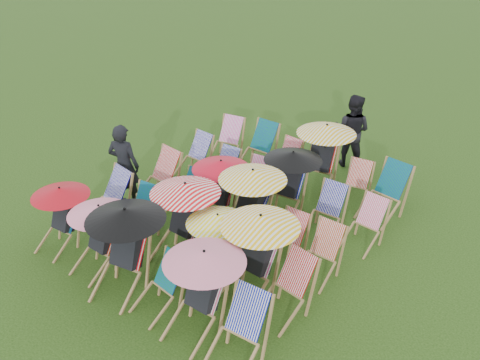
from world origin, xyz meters
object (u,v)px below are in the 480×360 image
Objects in this scene: deckchair_5 at (236,334)px; deckchair_29 at (384,193)px; person_rear at (352,131)px; person_left at (124,166)px; deckchair_0 at (59,217)px.

deckchair_29 is (-0.05, 4.58, 0.02)m from deckchair_5.
person_left is at bearing 50.15° from person_rear.
deckchair_5 is 0.97× the size of deckchair_29.
deckchair_29 is 0.61× the size of person_rear.
deckchair_0 reaches higher than deckchair_5.
deckchair_0 is 1.15× the size of deckchair_29.
deckchair_0 is 0.70× the size of person_rear.
deckchair_29 reaches higher than deckchair_5.
deckchair_0 is at bearing 59.80° from person_rear.
person_rear is (-1.58, 6.09, 0.35)m from deckchair_5.
person_rear reaches higher than deckchair_29.
person_left is 5.04m from person_rear.
deckchair_5 is 6.30m from person_rear.
person_left is at bearing 152.60° from deckchair_5.
deckchair_0 is 5.97m from deckchair_29.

